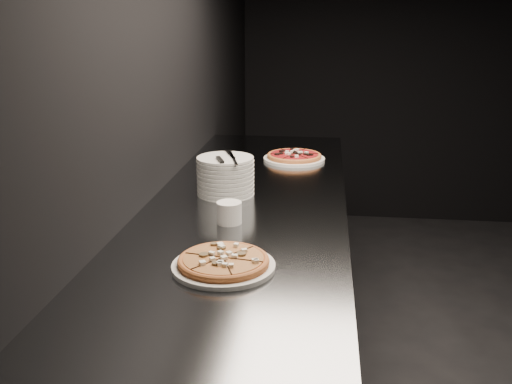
# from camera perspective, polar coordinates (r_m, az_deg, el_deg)

# --- Properties ---
(wall_left) EXTENTS (0.02, 5.00, 2.80)m
(wall_left) POSITION_cam_1_polar(r_m,az_deg,el_deg) (2.18, -10.71, 11.85)
(wall_left) COLOR black
(wall_left) RESTS_ON floor
(counter) EXTENTS (0.74, 2.44, 0.92)m
(counter) POSITION_cam_1_polar(r_m,az_deg,el_deg) (2.37, -0.71, -11.31)
(counter) COLOR slate
(counter) RESTS_ON floor
(pizza_mushroom) EXTENTS (0.29, 0.29, 0.03)m
(pizza_mushroom) POSITION_cam_1_polar(r_m,az_deg,el_deg) (1.59, -3.27, -7.05)
(pizza_mushroom) COLOR white
(pizza_mushroom) RESTS_ON counter
(pizza_tomato) EXTENTS (0.30, 0.30, 0.03)m
(pizza_tomato) POSITION_cam_1_polar(r_m,az_deg,el_deg) (2.78, 3.84, 3.54)
(pizza_tomato) COLOR white
(pizza_tomato) RESTS_ON counter
(plate_stack) EXTENTS (0.22, 0.22, 0.15)m
(plate_stack) POSITION_cam_1_polar(r_m,az_deg,el_deg) (2.23, -3.07, 1.64)
(plate_stack) COLOR white
(plate_stack) RESTS_ON counter
(cutlery) EXTENTS (0.08, 0.24, 0.01)m
(cutlery) POSITION_cam_1_polar(r_m,az_deg,el_deg) (2.19, -2.95, 3.46)
(cutlery) COLOR #B8BABF
(cutlery) RESTS_ON plate_stack
(ramekin) EXTENTS (0.08, 0.08, 0.07)m
(ramekin) POSITION_cam_1_polar(r_m,az_deg,el_deg) (1.92, -2.70, -2.01)
(ramekin) COLOR silver
(ramekin) RESTS_ON counter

